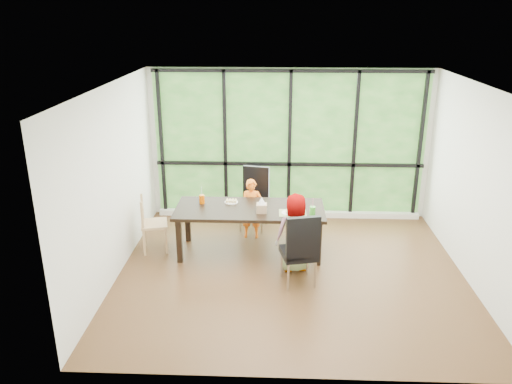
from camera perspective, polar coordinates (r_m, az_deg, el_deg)
ground at (r=7.50m, az=3.92°, el=-9.07°), size 5.00×5.00×0.00m
back_wall at (r=9.10m, az=3.79°, el=5.37°), size 5.00×0.00×5.00m
foliage_backdrop at (r=9.09m, az=3.79°, el=5.34°), size 4.80×0.02×2.65m
window_mullions at (r=9.05m, az=3.80°, el=5.28°), size 4.80×0.06×2.65m
window_sill at (r=9.42m, az=3.63°, el=-2.46°), size 4.80×0.12×0.10m
dining_table at (r=7.93m, az=-0.69°, el=-4.34°), size 2.32×1.03×0.75m
chair_window_leather at (r=8.72m, az=-0.28°, el=-0.85°), size 0.54×0.54×1.08m
chair_interior_leather at (r=7.01m, az=4.85°, el=-6.32°), size 0.55×0.55×1.08m
chair_end_beech at (r=8.13m, az=-11.42°, el=-3.54°), size 0.49×0.50×0.90m
child_toddler at (r=8.41m, az=-0.49°, el=-1.90°), size 0.37×0.24×1.01m
child_older at (r=7.34m, az=4.38°, el=-4.63°), size 0.63×0.48×1.18m
placemat at (r=7.60m, az=4.15°, el=-2.39°), size 0.41×0.30×0.01m
plate_far at (r=8.00m, az=-2.80°, el=-1.15°), size 0.21×0.21×0.01m
plate_near at (r=7.59m, az=3.68°, el=-2.36°), size 0.21×0.21×0.01m
orange_cup at (r=7.99m, az=-6.13°, el=-0.81°), size 0.09×0.09×0.14m
green_cup at (r=7.53m, az=6.40°, el=-2.14°), size 0.09×0.09×0.14m
tissue_box at (r=7.59m, az=0.64°, el=-1.83°), size 0.16×0.16×0.13m
crepe_rolls_far at (r=7.99m, az=-2.81°, el=-0.99°), size 0.20×0.12×0.04m
crepe_rolls_near at (r=7.59m, az=3.68°, el=-2.19°), size 0.10×0.12×0.04m
straw_white at (r=7.95m, az=-6.15°, el=-0.08°), size 0.01×0.04×0.20m
straw_pink at (r=7.49m, az=6.43°, el=-1.37°), size 0.01×0.04×0.20m
tissue at (r=7.55m, az=0.64°, el=-0.97°), size 0.12×0.12×0.11m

